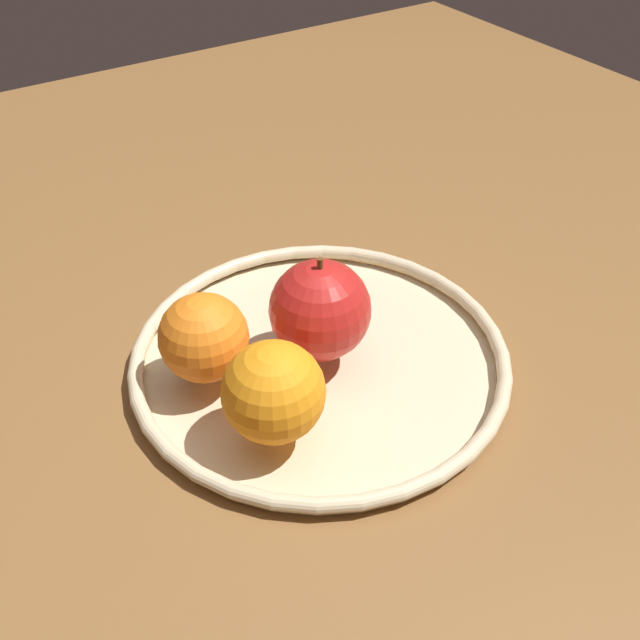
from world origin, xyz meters
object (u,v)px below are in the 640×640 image
object	(u,v)px
apple	(320,312)
orange_front_right	(273,392)
orange_back_left	(204,338)
fruit_bowl	(320,357)

from	to	relation	value
apple	orange_front_right	distance (cm)	8.94
orange_back_left	orange_front_right	xyz separation A→B (cm)	(8.01, 1.44, 0.21)
fruit_bowl	orange_back_left	size ratio (longest dim) A/B	4.47
orange_back_left	orange_front_right	bearing A→B (deg)	10.18
fruit_bowl	apple	distance (cm)	4.91
apple	orange_back_left	world-z (taller)	apple
fruit_bowl	orange_back_left	bearing A→B (deg)	-106.19
fruit_bowl	orange_back_left	distance (cm)	10.13
orange_back_left	apple	bearing A→B (deg)	72.55
apple	orange_back_left	size ratio (longest dim) A/B	1.28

